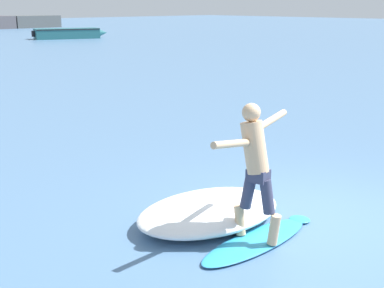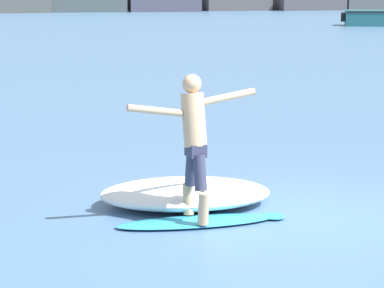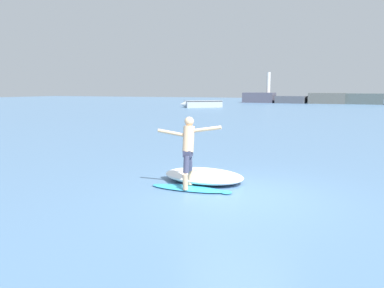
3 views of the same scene
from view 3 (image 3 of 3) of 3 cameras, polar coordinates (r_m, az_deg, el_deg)
name	(u,v)px [view 3 (image 3 of 3)]	position (r m, az deg, el deg)	size (l,w,h in m)	color
ground_plane	(241,196)	(9.13, 7.41, -7.81)	(200.00, 200.00, 0.00)	#4E739A
rock_jetty_breakwater	(383,99)	(70.60, 27.13, 6.08)	(48.38, 4.77, 5.64)	#4A4A5A
surfboard	(189,188)	(9.59, -0.43, -6.78)	(2.17, 0.64, 0.19)	#30A1CA
surfer	(188,146)	(9.43, -0.55, -0.31)	(1.65, 0.70, 1.79)	#D8AE83
fishing_boat_near_jetty	(202,104)	(52.39, 1.49, 6.14)	(5.41, 4.80, 0.95)	#A2AAAF
wave_foam_at_tail	(204,176)	(10.37, 1.80, -4.86)	(2.40, 1.70, 0.32)	white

